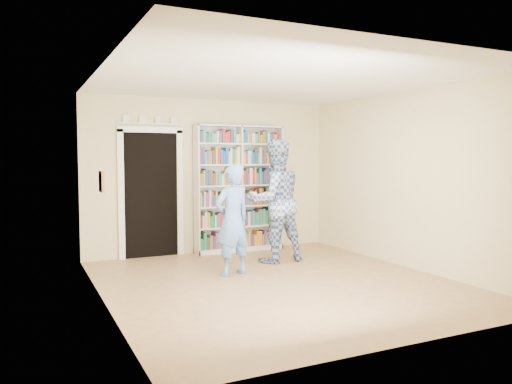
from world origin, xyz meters
The scene contains 11 objects.
floor centered at (0.00, 0.00, 0.00)m, with size 5.00×5.00×0.00m, color #936647.
ceiling centered at (0.00, 0.00, 2.70)m, with size 5.00×5.00×0.00m, color white.
wall_back centered at (0.00, 2.50, 1.35)m, with size 4.50×4.50×0.00m, color beige.
wall_left centered at (-2.25, 0.00, 1.35)m, with size 5.00×5.00×0.00m, color beige.
wall_right centered at (2.25, 0.00, 1.35)m, with size 5.00×5.00×0.00m, color beige.
bookshelf centered at (0.47, 2.34, 1.14)m, with size 1.64×0.31×2.25m.
doorway centered at (-1.10, 2.48, 1.18)m, with size 1.10×0.08×2.43m.
wall_art centered at (-2.23, 0.20, 1.40)m, with size 0.03×0.25×0.25m, color brown.
man_blue centered at (-0.37, 0.66, 0.79)m, with size 0.58×0.38×1.59m, color #608FD7.
man_plaid centered at (0.61, 1.23, 0.99)m, with size 0.96×0.75×1.97m, color #305193.
paper_sheet centered at (0.74, 1.03, 1.08)m, with size 0.23×0.01×0.32m, color white.
Camera 1 is at (-3.10, -5.86, 1.68)m, focal length 35.00 mm.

